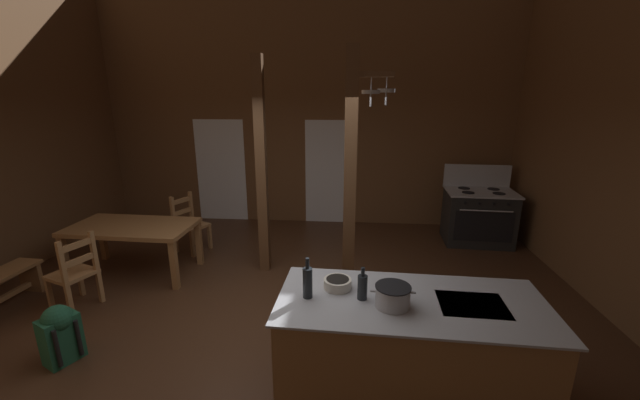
% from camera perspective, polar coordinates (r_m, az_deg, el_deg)
% --- Properties ---
extents(ground_plane, '(8.60, 8.32, 0.10)m').
position_cam_1_polar(ground_plane, '(4.48, -7.70, -19.59)').
color(ground_plane, '#422819').
extents(wall_back, '(8.60, 0.14, 4.69)m').
position_cam_1_polar(wall_back, '(7.44, -2.01, 14.33)').
color(wall_back, brown).
rests_on(wall_back, ground_plane).
extents(glazed_door_back_left, '(1.00, 0.01, 2.05)m').
position_cam_1_polar(glazed_door_back_left, '(7.91, -14.74, 4.29)').
color(glazed_door_back_left, white).
rests_on(glazed_door_back_left, ground_plane).
extents(glazed_panel_back_right, '(0.84, 0.01, 2.05)m').
position_cam_1_polar(glazed_panel_back_right, '(7.48, 0.99, 4.17)').
color(glazed_panel_back_right, white).
rests_on(glazed_panel_back_right, ground_plane).
extents(kitchen_island, '(2.20, 1.04, 0.93)m').
position_cam_1_polar(kitchen_island, '(3.48, 13.14, -21.20)').
color(kitchen_island, olive).
rests_on(kitchen_island, ground_plane).
extents(stove_range, '(1.18, 0.87, 1.32)m').
position_cam_1_polar(stove_range, '(7.12, 22.80, -2.21)').
color(stove_range, black).
rests_on(stove_range, ground_plane).
extents(support_post_with_pot_rack, '(0.53, 0.20, 3.04)m').
position_cam_1_polar(support_post_with_pot_rack, '(4.29, 4.83, 3.33)').
color(support_post_with_pot_rack, brown).
rests_on(support_post_with_pot_rack, ground_plane).
extents(support_post_center, '(0.14, 0.14, 3.04)m').
position_cam_1_polar(support_post_center, '(5.33, -8.85, 4.61)').
color(support_post_center, brown).
rests_on(support_post_center, ground_plane).
extents(dining_table, '(1.73, 0.95, 0.74)m').
position_cam_1_polar(dining_table, '(6.01, -26.52, -4.20)').
color(dining_table, olive).
rests_on(dining_table, ground_plane).
extents(ladderback_chair_near_window, '(0.58, 0.58, 0.95)m').
position_cam_1_polar(ladderback_chair_near_window, '(6.60, -19.16, -3.49)').
color(ladderback_chair_near_window, '#9E7044').
rests_on(ladderback_chair_near_window, ground_plane).
extents(ladderback_chair_by_post, '(0.57, 0.57, 0.95)m').
position_cam_1_polar(ladderback_chair_by_post, '(5.48, -33.14, -9.27)').
color(ladderback_chair_by_post, '#9E7044').
rests_on(ladderback_chair_by_post, ground_plane).
extents(backpack, '(0.37, 0.38, 0.60)m').
position_cam_1_polar(backpack, '(4.61, -34.70, -16.13)').
color(backpack, '#1E5138').
rests_on(backpack, ground_plane).
extents(stockpot_on_counter, '(0.35, 0.28, 0.17)m').
position_cam_1_polar(stockpot_on_counter, '(3.08, 10.95, -14.08)').
color(stockpot_on_counter, '#A8AAB2').
rests_on(stockpot_on_counter, kitchen_island).
extents(mixing_bowl_on_counter, '(0.24, 0.24, 0.09)m').
position_cam_1_polar(mixing_bowl_on_counter, '(3.30, 2.67, -12.49)').
color(mixing_bowl_on_counter, silver).
rests_on(mixing_bowl_on_counter, kitchen_island).
extents(bottle_tall_on_counter, '(0.08, 0.08, 0.35)m').
position_cam_1_polar(bottle_tall_on_counter, '(3.11, -1.90, -12.29)').
color(bottle_tall_on_counter, '#1E2328').
rests_on(bottle_tall_on_counter, kitchen_island).
extents(bottle_short_on_counter, '(0.08, 0.08, 0.28)m').
position_cam_1_polar(bottle_short_on_counter, '(3.12, 6.44, -12.89)').
color(bottle_short_on_counter, '#1E2328').
rests_on(bottle_short_on_counter, kitchen_island).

